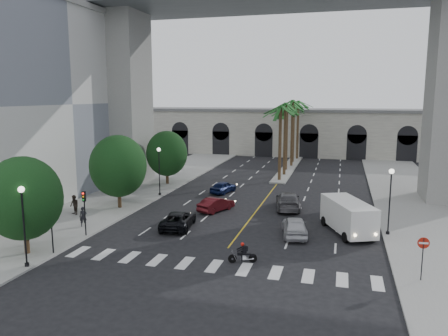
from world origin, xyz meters
TOP-DOWN VIEW (x-y plane):
  - ground at (0.00, 0.00)m, footprint 140.00×140.00m
  - sidewalk_left at (-15.00, 15.00)m, footprint 8.00×100.00m
  - sidewalk_right at (15.00, 15.00)m, footprint 8.00×100.00m
  - median at (0.00, 38.00)m, footprint 2.00×24.00m
  - building_left at (-27.00, 12.00)m, footprint 16.50×32.50m
  - pier_building at (0.00, 55.00)m, footprint 71.00×10.50m
  - bridge at (3.42, 22.00)m, footprint 75.00×13.00m
  - palm_a at (0.00, 28.00)m, footprint 3.20×3.20m
  - palm_b at (0.10, 32.00)m, footprint 3.20×3.20m
  - palm_c at (-0.20, 36.00)m, footprint 3.20×3.20m
  - palm_d at (0.15, 40.00)m, footprint 3.20×3.20m
  - palm_e at (-0.10, 44.00)m, footprint 3.20×3.20m
  - palm_f at (0.20, 48.00)m, footprint 3.20×3.20m
  - street_tree_near at (-13.00, -3.00)m, footprint 5.20×5.20m
  - street_tree_mid at (-13.00, 10.00)m, footprint 5.44×5.44m
  - street_tree_far at (-13.00, 22.00)m, footprint 5.04×5.04m
  - lamp_post_left_near at (-11.40, -5.00)m, footprint 0.40×0.40m
  - lamp_post_left_far at (-11.40, 16.00)m, footprint 0.40×0.40m
  - lamp_post_right at (11.40, 8.00)m, footprint 0.40×0.40m
  - traffic_signal_near at (-11.30, -2.50)m, footprint 0.25×0.18m
  - traffic_signal_far at (-11.30, 1.50)m, footprint 0.25×0.18m
  - motorcycle_rider at (1.69, -0.40)m, footprint 1.86×0.75m
  - car_a at (4.34, 6.09)m, footprint 2.63×4.82m
  - car_b at (-3.69, 11.60)m, footprint 2.94×4.31m
  - car_c at (-5.25, 5.69)m, footprint 2.91×5.22m
  - car_d at (2.80, 14.26)m, footprint 3.19×5.93m
  - car_e at (-5.15, 19.46)m, footprint 2.50×4.25m
  - cargo_van at (8.36, 7.86)m, footprint 4.54×6.56m
  - pedestrian_a at (-12.81, 3.52)m, footprint 0.72×0.63m
  - pedestrian_b at (-15.65, 6.49)m, footprint 1.11×1.04m
  - do_not_enter_sign at (12.46, -0.71)m, footprint 0.68×0.07m

SIDE VIEW (x-z plane):
  - ground at x=0.00m, z-range 0.00..0.00m
  - sidewalk_left at x=-15.00m, z-range 0.00..0.15m
  - sidewalk_right at x=15.00m, z-range 0.00..0.15m
  - median at x=0.00m, z-range 0.00..0.20m
  - motorcycle_rider at x=1.69m, z-range -0.07..1.32m
  - car_b at x=-3.69m, z-range 0.00..1.34m
  - car_e at x=-5.15m, z-range 0.00..1.36m
  - car_c at x=-5.25m, z-range 0.00..1.38m
  - car_a at x=4.34m, z-range 0.00..1.56m
  - car_d at x=2.80m, z-range 0.00..1.63m
  - pedestrian_a at x=-12.81m, z-range 0.15..1.80m
  - pedestrian_b at x=-15.65m, z-range 0.15..1.96m
  - cargo_van at x=8.36m, z-range 0.15..2.77m
  - do_not_enter_sign at x=12.46m, z-range 0.63..3.40m
  - traffic_signal_near at x=-11.30m, z-range 0.69..4.34m
  - traffic_signal_far at x=-11.30m, z-range 0.69..4.34m
  - lamp_post_left_near at x=-11.40m, z-range 0.55..5.90m
  - lamp_post_left_far at x=-11.40m, z-range 0.55..5.90m
  - lamp_post_right at x=11.40m, z-range 0.55..5.90m
  - street_tree_far at x=-13.00m, z-range 0.56..7.24m
  - street_tree_near at x=-13.00m, z-range 0.58..7.47m
  - street_tree_mid at x=-13.00m, z-range 0.61..7.81m
  - pier_building at x=0.00m, z-range 0.02..8.52m
  - palm_c at x=-0.20m, z-range 3.86..13.96m
  - palm_a at x=0.00m, z-range 3.95..14.25m
  - palm_e at x=-0.10m, z-range 3.99..14.39m
  - palm_b at x=0.10m, z-range 4.07..14.67m
  - palm_f at x=0.20m, z-range 4.11..14.81m
  - palm_d at x=0.15m, z-range 4.20..15.10m
  - building_left at x=-27.00m, z-range 0.01..20.61m
  - bridge at x=3.42m, z-range 5.51..31.51m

